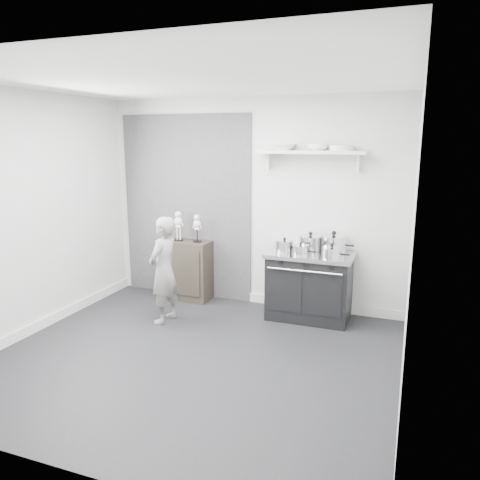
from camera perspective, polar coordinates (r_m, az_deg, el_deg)
name	(u,v)px	position (r m, az deg, el deg)	size (l,w,h in m)	color
ground	(193,357)	(4.93, -5.75, -14.00)	(4.00, 4.00, 0.00)	black
room_shell	(188,195)	(4.63, -6.35, 5.51)	(4.02, 3.62, 2.71)	silver
wall_shelf	(311,153)	(5.76, 8.69, 10.44)	(1.30, 0.26, 0.24)	silver
stove	(309,285)	(5.82, 8.46, -5.48)	(1.03, 0.65, 0.83)	black
side_cabinet	(188,270)	(6.49, -6.35, -3.64)	(0.63, 0.37, 0.81)	black
child	(164,270)	(5.65, -9.27, -3.64)	(0.47, 0.31, 1.29)	slate
pot_front_left	(285,246)	(5.67, 5.45, -0.76)	(0.30, 0.21, 0.19)	silver
pot_back_left	(310,243)	(5.81, 8.58, -0.35)	(0.37, 0.28, 0.24)	silver
pot_back_right	(334,244)	(5.76, 11.33, -0.44)	(0.41, 0.32, 0.26)	silver
pot_front_right	(332,253)	(5.46, 11.12, -1.54)	(0.31, 0.23, 0.17)	silver
pot_front_center	(301,250)	(5.56, 7.43, -1.21)	(0.29, 0.20, 0.16)	silver
skeleton_full	(178,224)	(6.41, -7.52, 2.00)	(0.13, 0.08, 0.47)	beige
skeleton_torso	(197,226)	(6.29, -5.26, 1.68)	(0.12, 0.08, 0.43)	beige
bowl_large	(283,147)	(5.83, 5.26, 11.23)	(0.31, 0.31, 0.08)	white
bowl_small	(318,147)	(5.74, 9.44, 11.09)	(0.24, 0.24, 0.07)	white
plate_stack	(341,148)	(5.69, 12.26, 10.90)	(0.28, 0.28, 0.06)	silver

